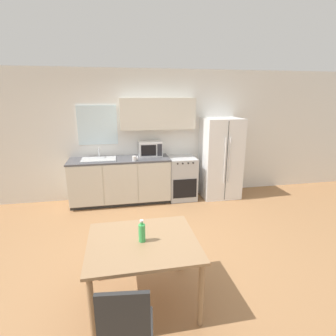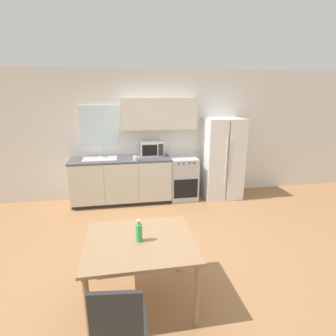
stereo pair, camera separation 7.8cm
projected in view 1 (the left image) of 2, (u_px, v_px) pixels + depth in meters
ground_plane at (154, 246)px, 3.92m from camera, size 12.00×12.00×0.00m
wall_back at (141, 132)px, 5.55m from camera, size 12.00×0.38×2.70m
kitchen_counter at (121, 181)px, 5.41m from camera, size 2.02×0.66×0.94m
oven_range at (181, 178)px, 5.66m from camera, size 0.57×0.65×0.91m
refrigerator at (220, 158)px, 5.68m from camera, size 0.80×0.72×1.72m
kitchen_sink at (99, 159)px, 5.21m from camera, size 0.67×0.42×0.20m
microwave at (150, 149)px, 5.49m from camera, size 0.48×0.33×0.31m
coffee_mug at (135, 158)px, 5.10m from camera, size 0.11×0.08×0.10m
dining_table at (143, 249)px, 2.73m from camera, size 1.12×0.98×0.73m
dining_chair_near at (126, 330)px, 1.90m from camera, size 0.44×0.44×0.93m
drink_bottle at (142, 232)px, 2.67m from camera, size 0.07×0.07×0.24m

